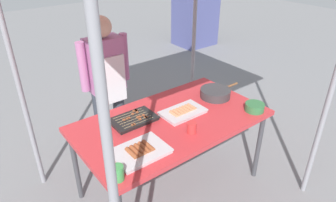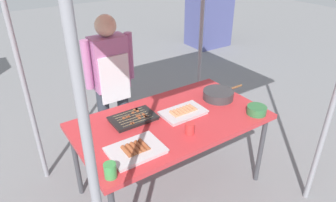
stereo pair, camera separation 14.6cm
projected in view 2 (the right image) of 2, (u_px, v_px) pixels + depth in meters
The scene contains 10 objects.
ground_plane at pixel (171, 185), 2.91m from camera, with size 18.00×18.00×0.00m, color slate.
stall_table at pixel (171, 124), 2.57m from camera, with size 1.60×0.90×0.75m.
tray_grilled_sausages at pixel (183, 112), 2.60m from camera, with size 0.38×0.24×0.05m.
tray_meat_skewers at pixel (133, 118), 2.53m from camera, with size 0.37×0.24×0.04m.
tray_pork_links at pixel (136, 150), 2.15m from camera, with size 0.39×0.28×0.05m.
cooking_wok at pixel (218, 94), 2.85m from camera, with size 0.45×0.29×0.08m.
condiment_bowl at pixel (257, 110), 2.61m from camera, with size 0.17×0.17×0.07m, color #33723F.
drink_cup_near_edge at pixel (110, 171), 1.92m from camera, with size 0.08×0.08×0.10m, color #3F994C.
drink_cup_by_wok at pixel (190, 128), 2.34m from camera, with size 0.08×0.08×0.09m, color red.
vendor_woman at pixel (111, 77), 3.02m from camera, with size 0.52×0.22×1.48m.
Camera 2 is at (-1.22, -1.78, 2.11)m, focal length 32.49 mm.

